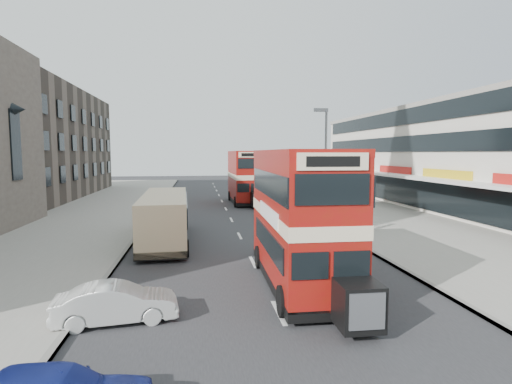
{
  "coord_description": "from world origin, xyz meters",
  "views": [
    {
      "loc": [
        -2.46,
        -10.11,
        5.0
      ],
      "look_at": [
        0.06,
        7.39,
        3.3
      ],
      "focal_mm": 28.59,
      "sensor_mm": 36.0,
      "label": 1
    }
  ],
  "objects_px": {
    "street_lamp": "(325,156)",
    "car_right_b": "(293,210)",
    "bus_main": "(300,217)",
    "car_right_a": "(313,216)",
    "bus_second": "(244,177)",
    "pedestrian_near": "(368,217)",
    "cyclist": "(272,205)",
    "coach": "(165,216)",
    "car_left_front": "(117,303)"
  },
  "relations": [
    {
      "from": "coach",
      "to": "car_right_a",
      "type": "distance_m",
      "value": 10.18
    },
    {
      "from": "street_lamp",
      "to": "coach",
      "type": "height_order",
      "value": "street_lamp"
    },
    {
      "from": "bus_main",
      "to": "coach",
      "type": "xyz_separation_m",
      "value": [
        -5.6,
        8.39,
        -1.13
      ]
    },
    {
      "from": "bus_main",
      "to": "car_right_b",
      "type": "xyz_separation_m",
      "value": [
        3.5,
        15.85,
        -1.98
      ]
    },
    {
      "from": "coach",
      "to": "car_right_b",
      "type": "xyz_separation_m",
      "value": [
        9.1,
        7.47,
        -0.86
      ]
    },
    {
      "from": "car_right_a",
      "to": "cyclist",
      "type": "xyz_separation_m",
      "value": [
        -1.74,
        5.62,
        0.07
      ]
    },
    {
      "from": "car_left_front",
      "to": "pedestrian_near",
      "type": "xyz_separation_m",
      "value": [
        12.96,
        11.95,
        0.42
      ]
    },
    {
      "from": "bus_second",
      "to": "pedestrian_near",
      "type": "bearing_deg",
      "value": 109.22
    },
    {
      "from": "bus_main",
      "to": "bus_second",
      "type": "relative_size",
      "value": 0.99
    },
    {
      "from": "bus_main",
      "to": "pedestrian_near",
      "type": "height_order",
      "value": "bus_main"
    },
    {
      "from": "pedestrian_near",
      "to": "street_lamp",
      "type": "bearing_deg",
      "value": -87.17
    },
    {
      "from": "coach",
      "to": "cyclist",
      "type": "height_order",
      "value": "coach"
    },
    {
      "from": "car_left_front",
      "to": "car_right_a",
      "type": "distance_m",
      "value": 17.6
    },
    {
      "from": "bus_second",
      "to": "coach",
      "type": "bearing_deg",
      "value": 68.15
    },
    {
      "from": "street_lamp",
      "to": "car_right_b",
      "type": "bearing_deg",
      "value": 125.9
    },
    {
      "from": "car_right_a",
      "to": "car_right_b",
      "type": "distance_m",
      "value": 4.01
    },
    {
      "from": "street_lamp",
      "to": "bus_second",
      "type": "bearing_deg",
      "value": 110.18
    },
    {
      "from": "bus_second",
      "to": "pedestrian_near",
      "type": "xyz_separation_m",
      "value": [
        5.96,
        -16.01,
        -1.64
      ]
    },
    {
      "from": "bus_second",
      "to": "cyclist",
      "type": "distance_m",
      "value": 8.27
    },
    {
      "from": "bus_main",
      "to": "car_left_front",
      "type": "height_order",
      "value": "bus_main"
    },
    {
      "from": "bus_main",
      "to": "pedestrian_near",
      "type": "xyz_separation_m",
      "value": [
        6.79,
        9.41,
        -1.6
      ]
    },
    {
      "from": "car_right_a",
      "to": "cyclist",
      "type": "distance_m",
      "value": 5.88
    },
    {
      "from": "bus_second",
      "to": "car_right_a",
      "type": "relative_size",
      "value": 1.8
    },
    {
      "from": "bus_second",
      "to": "car_left_front",
      "type": "relative_size",
      "value": 2.58
    },
    {
      "from": "bus_second",
      "to": "car_left_front",
      "type": "height_order",
      "value": "bus_second"
    },
    {
      "from": "coach",
      "to": "car_right_b",
      "type": "relative_size",
      "value": 2.14
    },
    {
      "from": "bus_main",
      "to": "car_left_front",
      "type": "distance_m",
      "value": 6.97
    },
    {
      "from": "bus_second",
      "to": "car_right_a",
      "type": "distance_m",
      "value": 14.04
    },
    {
      "from": "bus_main",
      "to": "cyclist",
      "type": "distance_m",
      "value": 17.71
    },
    {
      "from": "street_lamp",
      "to": "coach",
      "type": "relative_size",
      "value": 0.86
    },
    {
      "from": "car_right_b",
      "to": "pedestrian_near",
      "type": "bearing_deg",
      "value": 32.87
    },
    {
      "from": "coach",
      "to": "pedestrian_near",
      "type": "height_order",
      "value": "coach"
    },
    {
      "from": "bus_second",
      "to": "car_right_a",
      "type": "height_order",
      "value": "bus_second"
    },
    {
      "from": "bus_main",
      "to": "car_right_a",
      "type": "distance_m",
      "value": 12.64
    },
    {
      "from": "car_left_front",
      "to": "bus_second",
      "type": "bearing_deg",
      "value": -21.43
    },
    {
      "from": "car_right_a",
      "to": "cyclist",
      "type": "relative_size",
      "value": 2.28
    },
    {
      "from": "car_left_front",
      "to": "car_right_a",
      "type": "relative_size",
      "value": 0.7
    },
    {
      "from": "bus_second",
      "to": "car_right_b",
      "type": "bearing_deg",
      "value": 104.39
    },
    {
      "from": "street_lamp",
      "to": "car_right_a",
      "type": "distance_m",
      "value": 4.54
    },
    {
      "from": "car_right_a",
      "to": "street_lamp",
      "type": "bearing_deg",
      "value": 142.01
    },
    {
      "from": "car_right_b",
      "to": "pedestrian_near",
      "type": "relative_size",
      "value": 2.61
    },
    {
      "from": "street_lamp",
      "to": "pedestrian_near",
      "type": "height_order",
      "value": "street_lamp"
    },
    {
      "from": "street_lamp",
      "to": "car_right_a",
      "type": "relative_size",
      "value": 1.61
    },
    {
      "from": "bus_second",
      "to": "pedestrian_near",
      "type": "relative_size",
      "value": 5.36
    },
    {
      "from": "street_lamp",
      "to": "cyclist",
      "type": "distance_m",
      "value": 6.41
    },
    {
      "from": "street_lamp",
      "to": "bus_main",
      "type": "height_order",
      "value": "street_lamp"
    },
    {
      "from": "car_right_a",
      "to": "car_right_b",
      "type": "relative_size",
      "value": 1.14
    },
    {
      "from": "bus_main",
      "to": "cyclist",
      "type": "height_order",
      "value": "bus_main"
    },
    {
      "from": "bus_second",
      "to": "car_left_front",
      "type": "xyz_separation_m",
      "value": [
        -7.0,
        -27.96,
        -2.05
      ]
    },
    {
      "from": "bus_second",
      "to": "coach",
      "type": "height_order",
      "value": "bus_second"
    }
  ]
}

